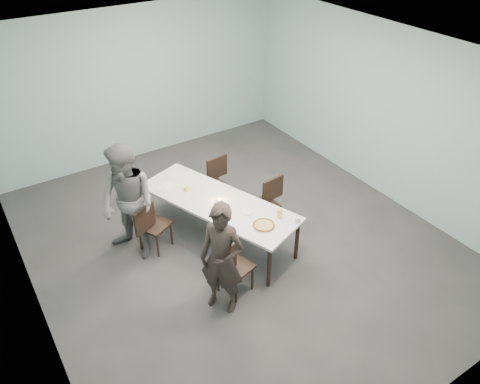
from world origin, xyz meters
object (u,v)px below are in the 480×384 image
diner_near (222,259)px  water_tumbler (297,220)px  diner_far (128,204)px  pizza (264,225)px  side_plate (247,212)px  tealight (219,201)px  chair_near_right (267,200)px  chair_near_left (231,266)px  amber_tumbler (186,189)px  chair_far_left (151,224)px  chair_far_right (212,178)px  table (218,204)px  beer_glass (280,213)px

diner_near → water_tumbler: bearing=60.8°
water_tumbler → diner_far: bearing=142.1°
diner_far → pizza: bearing=24.0°
pizza → water_tumbler: (0.46, -0.18, 0.03)m
side_plate → tealight: bearing=115.5°
chair_near_right → chair_near_left: bearing=31.8°
side_plate → amber_tumbler: amber_tumbler is taller
chair_far_left → water_tumbler: 2.21m
chair_far_left → diner_near: bearing=-104.5°
pizza → tealight: 0.90m
chair_far_right → diner_far: (-1.71, -0.54, 0.42)m
diner_near → diner_far: diner_far is taller
chair_near_right → amber_tumbler: (-1.15, 0.62, 0.29)m
chair_far_right → water_tumbler: (0.23, -2.05, 0.29)m
chair_near_left → diner_far: (-0.79, 1.55, 0.42)m
diner_far → pizza: diner_far is taller
table → chair_near_left: 1.21m
chair_near_right → pizza: size_ratio=2.56×
beer_glass → tealight: 0.98m
diner_near → amber_tumbler: diner_near is taller
chair_near_left → beer_glass: bearing=-0.4°
chair_near_left → pizza: chair_near_left is taller
table → amber_tumbler: amber_tumbler is taller
table → amber_tumbler: (-0.28, 0.52, 0.10)m
table → chair_far_right: (0.46, 0.98, -0.19)m
chair_near_left → water_tumbler: size_ratio=9.67×
chair_far_right → beer_glass: 1.85m
water_tumbler → chair_near_right: bearing=79.1°
pizza → diner_far: bearing=138.1°
pizza → chair_far_left: bearing=134.7°
chair_near_right → tealight: (-0.87, 0.08, 0.27)m
table → side_plate: side_plate is taller
chair_near_left → chair_far_right: size_ratio=1.00×
table → chair_near_right: chair_near_right is taller
side_plate → chair_far_right: bearing=80.8°
chair_far_left → chair_near_right: 1.91m
table → beer_glass: bearing=-57.2°
diner_far → tealight: (1.26, -0.46, -0.16)m
diner_far → chair_far_left: bearing=45.5°
chair_far_right → beer_glass: bearing=85.9°
beer_glass → water_tumbler: (0.14, -0.22, -0.03)m
amber_tumbler → diner_far: bearing=-175.2°
chair_near_right → tealight: size_ratio=15.54×
diner_near → beer_glass: bearing=71.6°
chair_far_left → pizza: (1.22, -1.23, 0.27)m
table → chair_far_left: 1.06m
chair_near_right → diner_near: size_ratio=0.53×
table → diner_near: (-0.66, -1.23, 0.13)m
amber_tumbler → chair_far_right: bearing=31.6°
pizza → side_plate: size_ratio=1.89×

